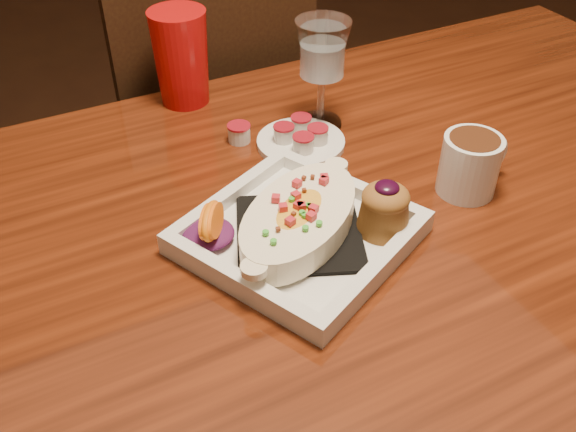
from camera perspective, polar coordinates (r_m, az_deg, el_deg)
name	(u,v)px	position (r m, az deg, el deg)	size (l,w,h in m)	color
table	(359,264)	(0.93, 6.37, -4.29)	(1.50, 0.90, 0.75)	maroon
chair_far	(206,141)	(1.47, -7.27, 6.63)	(0.42, 0.42, 0.93)	black
plate	(307,224)	(0.80, 1.66, -0.69)	(0.33, 0.33, 0.08)	white
coffee_mug	(471,162)	(0.91, 15.99, 4.62)	(0.11, 0.08, 0.09)	white
goblet	(322,55)	(0.99, 3.07, 14.09)	(0.08, 0.08, 0.17)	silver
saucer	(301,140)	(0.99, 1.16, 6.80)	(0.14, 0.14, 0.09)	white
creamer_loose	(239,133)	(1.00, -4.37, 7.39)	(0.04, 0.04, 0.03)	silver
red_tumbler	(181,58)	(1.10, -9.47, 13.71)	(0.09, 0.09, 0.16)	red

